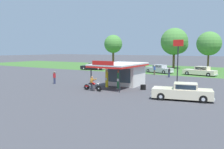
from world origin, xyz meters
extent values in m
plane|color=#424247|center=(0.00, 0.00, 0.00)|extent=(300.00, 300.00, 0.00)
cube|color=#3D6B2D|center=(0.00, 30.00, 0.00)|extent=(120.00, 24.00, 0.01)
cube|color=silver|center=(-0.31, 4.87, 1.32)|extent=(3.81, 3.53, 2.64)
cube|color=#384C56|center=(-0.31, 3.12, 1.37)|extent=(3.05, 0.05, 1.69)
cube|color=silver|center=(-0.31, 3.24, 2.72)|extent=(4.51, 7.29, 0.16)
cube|color=red|center=(-0.31, 3.24, 2.54)|extent=(4.51, 7.29, 0.18)
cube|color=red|center=(-0.31, -0.38, 3.02)|extent=(2.67, 0.08, 0.44)
cylinder|color=black|center=(1.49, -0.01, 1.32)|extent=(0.12, 0.12, 2.64)
cylinder|color=black|center=(-2.12, -0.01, 1.32)|extent=(0.12, 0.12, 2.64)
cube|color=slate|center=(-1.10, 1.65, 0.05)|extent=(0.44, 0.44, 0.10)
cylinder|color=yellow|center=(-1.10, 1.65, 0.97)|extent=(0.34, 0.34, 1.75)
cube|color=white|center=(-1.10, 1.47, 1.06)|extent=(0.22, 0.02, 0.28)
sphere|color=#EACC4C|center=(-1.10, 1.65, 1.99)|extent=(0.26, 0.26, 0.26)
cube|color=slate|center=(0.47, 1.65, 0.05)|extent=(0.44, 0.44, 0.10)
cylinder|color=#1E6B33|center=(0.47, 1.65, 0.97)|extent=(0.34, 0.34, 1.74)
cube|color=white|center=(0.47, 1.47, 1.06)|extent=(0.22, 0.02, 0.28)
sphere|color=orange|center=(0.47, 1.65, 1.98)|extent=(0.26, 0.26, 0.26)
cylinder|color=black|center=(-0.63, -0.65, 0.32)|extent=(0.64, 0.11, 0.64)
cylinder|color=silver|center=(-0.63, -0.65, 0.32)|extent=(0.16, 0.12, 0.16)
cylinder|color=black|center=(-2.27, -0.64, 0.32)|extent=(0.64, 0.11, 0.64)
cylinder|color=silver|center=(-2.27, -0.64, 0.32)|extent=(0.16, 0.12, 0.16)
ellipsoid|color=#B21414|center=(-1.35, -0.65, 0.78)|extent=(0.56, 0.24, 0.24)
cube|color=#59595E|center=(-1.40, -0.65, 0.42)|extent=(0.44, 0.24, 0.36)
cube|color=black|center=(-1.70, -0.64, 0.72)|extent=(0.48, 0.26, 0.10)
cylinder|color=silver|center=(-0.73, -0.65, 0.60)|extent=(0.37, 0.07, 0.71)
cylinder|color=silver|center=(-0.85, -0.65, 0.98)|extent=(0.04, 0.70, 0.04)
sphere|color=silver|center=(-0.75, -0.65, 0.82)|extent=(0.16, 0.16, 0.16)
cube|color=#B21414|center=(-2.22, -0.64, 0.44)|extent=(0.44, 0.18, 0.12)
cylinder|color=silver|center=(-1.80, -0.50, 0.28)|extent=(0.71, 0.09, 0.18)
cube|color=black|center=(-1.63, -0.64, 0.78)|extent=(0.40, 0.34, 0.14)
cylinder|color=black|center=(-1.43, -0.49, 0.38)|extent=(0.12, 0.23, 0.56)
cylinder|color=black|center=(-1.43, -0.81, 0.38)|extent=(0.12, 0.23, 0.56)
cylinder|color=gold|center=(-1.59, -0.64, 1.09)|extent=(0.41, 0.32, 0.60)
sphere|color=#9E704C|center=(-1.53, -0.65, 1.47)|extent=(0.22, 0.22, 0.22)
cylinder|color=gold|center=(-1.35, -0.45, 1.18)|extent=(0.54, 0.09, 0.31)
cylinder|color=gold|center=(-1.35, -0.85, 1.18)|extent=(0.54, 0.09, 0.31)
cube|color=beige|center=(7.91, -0.15, 0.58)|extent=(5.35, 2.85, 0.81)
cube|color=beige|center=(8.21, -0.08, 1.25)|extent=(2.25, 1.95, 0.52)
cube|color=#283847|center=(7.28, -0.29, 1.25)|extent=(0.35, 1.36, 0.41)
cube|color=#283847|center=(8.38, -0.83, 1.25)|extent=(1.63, 0.40, 0.39)
cube|color=#283847|center=(8.04, 0.67, 1.25)|extent=(1.63, 0.40, 0.39)
cube|color=silver|center=(5.41, -0.72, 0.30)|extent=(0.49, 1.67, 0.18)
cube|color=silver|center=(10.42, 0.42, 0.30)|extent=(0.49, 1.67, 0.18)
sphere|color=white|center=(5.52, -1.27, 0.62)|extent=(0.18, 0.18, 0.18)
sphere|color=white|center=(5.27, -0.17, 0.62)|extent=(0.18, 0.18, 0.18)
cylinder|color=black|center=(6.41, -1.34, 0.33)|extent=(0.69, 0.34, 0.66)
cylinder|color=silver|center=(6.41, -1.34, 0.33)|extent=(0.34, 0.28, 0.30)
cylinder|color=black|center=(6.05, 0.27, 0.33)|extent=(0.69, 0.34, 0.66)
cylinder|color=silver|center=(6.05, 0.27, 0.33)|extent=(0.34, 0.28, 0.30)
cylinder|color=black|center=(9.78, -0.57, 0.33)|extent=(0.69, 0.34, 0.66)
cylinder|color=silver|center=(9.78, -0.57, 0.33)|extent=(0.34, 0.28, 0.30)
cylinder|color=black|center=(9.42, 1.04, 0.33)|extent=(0.69, 0.34, 0.66)
cylinder|color=silver|center=(9.42, 1.04, 0.33)|extent=(0.34, 0.28, 0.30)
cube|color=#E55993|center=(-11.55, 23.44, 0.60)|extent=(5.05, 2.96, 0.84)
cube|color=#E55993|center=(-11.76, 23.39, 1.32)|extent=(2.27, 2.04, 0.58)
cube|color=#283847|center=(-10.85, 23.63, 1.32)|extent=(0.40, 1.38, 0.47)
cube|color=#283847|center=(-11.96, 24.15, 1.32)|extent=(1.59, 0.45, 0.44)
cube|color=#283847|center=(-11.56, 22.63, 1.32)|extent=(1.59, 0.45, 0.44)
cube|color=silver|center=(-9.23, 24.05, 0.30)|extent=(0.55, 1.70, 0.18)
cube|color=silver|center=(-13.88, 22.83, 0.30)|extent=(0.55, 1.70, 0.18)
sphere|color=white|center=(-9.36, 24.62, 0.64)|extent=(0.18, 0.18, 0.18)
sphere|color=white|center=(-9.07, 23.49, 0.64)|extent=(0.18, 0.18, 0.18)
cylinder|color=black|center=(-10.21, 24.67, 0.33)|extent=(0.69, 0.36, 0.66)
cylinder|color=silver|center=(-10.21, 24.67, 0.33)|extent=(0.34, 0.29, 0.30)
cylinder|color=black|center=(-9.78, 23.03, 0.33)|extent=(0.69, 0.36, 0.66)
cylinder|color=silver|center=(-9.78, 23.03, 0.33)|extent=(0.34, 0.29, 0.30)
cylinder|color=black|center=(-13.33, 23.85, 0.33)|extent=(0.69, 0.36, 0.66)
cylinder|color=silver|center=(-13.33, 23.85, 0.33)|extent=(0.34, 0.29, 0.30)
cylinder|color=black|center=(-12.90, 22.21, 0.33)|extent=(0.69, 0.36, 0.66)
cylinder|color=silver|center=(-12.90, 22.21, 0.33)|extent=(0.34, 0.29, 0.30)
cube|color=beige|center=(5.69, 20.89, 0.57)|extent=(5.67, 2.99, 0.78)
cube|color=beige|center=(6.12, 20.80, 1.26)|extent=(2.44, 2.10, 0.61)
cube|color=#283847|center=(5.10, 21.01, 1.26)|extent=(0.35, 1.48, 0.49)
cube|color=#283847|center=(5.95, 19.98, 1.26)|extent=(1.78, 0.40, 0.46)
cube|color=#283847|center=(6.30, 21.62, 1.26)|extent=(1.78, 0.40, 0.46)
cube|color=silver|center=(3.03, 21.45, 0.30)|extent=(0.49, 1.82, 0.18)
cube|color=silver|center=(8.36, 20.33, 0.30)|extent=(0.49, 1.82, 0.18)
sphere|color=white|center=(2.89, 20.84, 0.61)|extent=(0.18, 0.18, 0.18)
sphere|color=white|center=(3.14, 22.05, 0.61)|extent=(0.18, 0.18, 0.18)
cylinder|color=black|center=(3.71, 20.38, 0.33)|extent=(0.69, 0.33, 0.66)
cylinder|color=silver|center=(3.71, 20.38, 0.33)|extent=(0.34, 0.28, 0.30)
cylinder|color=black|center=(4.08, 22.15, 0.33)|extent=(0.69, 0.33, 0.66)
cylinder|color=silver|center=(4.08, 22.15, 0.33)|extent=(0.34, 0.28, 0.30)
cylinder|color=black|center=(7.30, 19.63, 0.33)|extent=(0.69, 0.33, 0.66)
cylinder|color=silver|center=(7.30, 19.63, 0.33)|extent=(0.34, 0.28, 0.30)
cylinder|color=black|center=(7.67, 21.40, 0.33)|extent=(0.69, 0.33, 0.66)
cylinder|color=silver|center=(7.67, 21.40, 0.33)|extent=(0.34, 0.28, 0.30)
cube|color=#B7B7BC|center=(-1.81, 21.31, 0.60)|extent=(5.65, 3.40, 0.84)
cube|color=#B7B7BC|center=(-1.63, 21.25, 1.29)|extent=(2.60, 2.27, 0.54)
cube|color=#283847|center=(-2.66, 21.57, 1.29)|extent=(0.48, 1.46, 0.43)
cube|color=#283847|center=(-1.87, 20.45, 1.29)|extent=(1.79, 0.57, 0.41)
cube|color=#283847|center=(-1.39, 22.06, 1.29)|extent=(1.79, 0.57, 0.41)
cube|color=silver|center=(-4.39, 22.09, 0.30)|extent=(0.65, 1.80, 0.18)
cube|color=silver|center=(0.76, 20.53, 0.30)|extent=(0.65, 1.80, 0.18)
sphere|color=white|center=(-4.58, 21.50, 0.64)|extent=(0.18, 0.18, 0.18)
sphere|color=white|center=(-4.22, 22.69, 0.64)|extent=(0.18, 0.18, 0.18)
cylinder|color=black|center=(-3.81, 20.96, 0.33)|extent=(0.69, 0.38, 0.66)
cylinder|color=silver|center=(-3.81, 20.96, 0.33)|extent=(0.35, 0.30, 0.30)
cylinder|color=black|center=(-3.28, 22.71, 0.33)|extent=(0.69, 0.38, 0.66)
cylinder|color=silver|center=(-3.28, 22.71, 0.33)|extent=(0.35, 0.30, 0.30)
cylinder|color=black|center=(-0.35, 19.91, 0.33)|extent=(0.69, 0.38, 0.66)
cylinder|color=silver|center=(-0.35, 19.91, 0.33)|extent=(0.35, 0.30, 0.30)
cylinder|color=black|center=(0.18, 21.65, 0.33)|extent=(0.69, 0.38, 0.66)
cylinder|color=silver|center=(0.18, 21.65, 0.33)|extent=(0.35, 0.30, 0.30)
cube|color=black|center=(-16.75, 20.27, 0.54)|extent=(5.35, 3.12, 0.72)
cube|color=black|center=(-16.39, 20.37, 1.16)|extent=(2.51, 2.11, 0.51)
cube|color=#283847|center=(-17.41, 20.08, 1.16)|extent=(0.42, 1.35, 0.41)
cube|color=#283847|center=(-16.18, 19.63, 1.16)|extent=(1.78, 0.54, 0.39)
cube|color=#283847|center=(-16.61, 21.11, 1.16)|extent=(1.78, 0.54, 0.39)
cube|color=silver|center=(-19.20, 19.56, 0.30)|extent=(0.58, 1.66, 0.18)
cube|color=silver|center=(-14.29, 20.98, 0.30)|extent=(0.58, 1.66, 0.18)
sphere|color=white|center=(-19.06, 19.01, 0.58)|extent=(0.18, 0.18, 0.18)
sphere|color=white|center=(-19.37, 20.10, 0.58)|extent=(0.18, 0.18, 0.18)
cylinder|color=black|center=(-18.17, 18.99, 0.33)|extent=(0.69, 0.38, 0.66)
cylinder|color=silver|center=(-18.17, 18.99, 0.33)|extent=(0.35, 0.29, 0.30)
cylinder|color=black|center=(-18.63, 20.59, 0.33)|extent=(0.69, 0.38, 0.66)
cylinder|color=silver|center=(-18.63, 20.59, 0.33)|extent=(0.35, 0.29, 0.30)
cylinder|color=black|center=(-14.86, 19.95, 0.33)|extent=(0.69, 0.38, 0.66)
cylinder|color=silver|center=(-14.86, 19.95, 0.33)|extent=(0.35, 0.29, 0.30)
cylinder|color=black|center=(-15.32, 21.55, 0.33)|extent=(0.69, 0.38, 0.66)
cylinder|color=silver|center=(-15.32, 21.55, 0.33)|extent=(0.35, 0.29, 0.30)
cylinder|color=#2D3351|center=(-8.68, 0.87, 0.40)|extent=(0.26, 0.26, 0.79)
cylinder|color=#B21E23|center=(-8.68, 0.87, 1.08)|extent=(0.34, 0.34, 0.56)
sphere|color=brown|center=(-8.68, 0.87, 1.47)|extent=(0.22, 0.22, 0.22)
cylinder|color=beige|center=(-8.68, 0.87, 1.54)|extent=(0.34, 0.34, 0.02)
cylinder|color=#2D3351|center=(2.02, 15.39, 0.39)|extent=(0.26, 0.26, 0.77)
cylinder|color=black|center=(2.02, 15.39, 1.05)|extent=(0.34, 0.34, 0.55)
sphere|color=beige|center=(2.02, 15.39, 1.43)|extent=(0.21, 0.21, 0.21)
cylinder|color=beige|center=(2.02, 15.39, 1.50)|extent=(0.34, 0.34, 0.02)
cylinder|color=brown|center=(-3.60, 16.94, 0.38)|extent=(0.26, 0.26, 0.76)
cylinder|color=#4C8C4C|center=(-3.60, 16.94, 1.03)|extent=(0.34, 0.34, 0.54)
sphere|color=brown|center=(-3.60, 16.94, 1.40)|extent=(0.21, 0.21, 0.21)
cylinder|color=brown|center=(-1.20, 17.41, 0.44)|extent=(0.26, 0.26, 0.89)
cylinder|color=#2D4C8C|center=(-1.20, 17.41, 1.20)|extent=(0.34, 0.34, 0.63)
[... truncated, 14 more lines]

